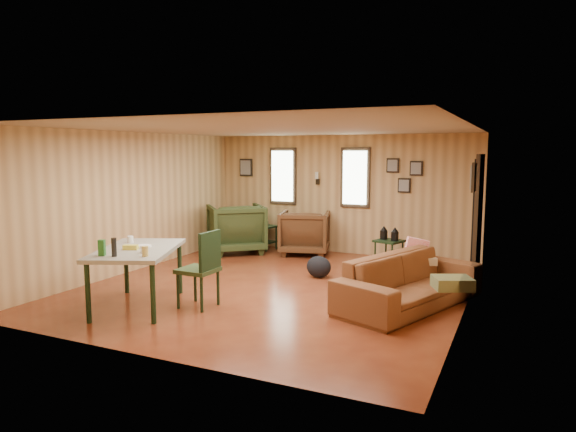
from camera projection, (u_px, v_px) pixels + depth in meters
The scene contains 11 objects.
room at pixel (295, 208), 7.92m from camera, with size 5.54×6.04×2.44m.
sofa at pixel (411, 273), 6.85m from camera, with size 2.33×0.68×0.91m, color brown.
recliner_brown at pixel (305, 230), 10.34m from camera, with size 0.95×0.89×0.98m, color #492B16.
recliner_green at pixel (236, 226), 10.51m from camera, with size 1.07×1.00×1.10m, color #2E3A1A.
end_table at pixel (263, 233), 10.88m from camera, with size 0.56×0.52×0.63m.
side_table at pixel (389, 239), 9.33m from camera, with size 0.57×0.57×0.72m.
cooler at pixel (391, 262), 9.09m from camera, with size 0.41×0.35×0.25m.
backpack at pixel (319, 267), 8.44m from camera, with size 0.50×0.44×0.36m.
sofa_pillows at pixel (434, 267), 6.92m from camera, with size 1.19×1.87×0.39m.
dining_table at pixel (137, 254), 6.77m from camera, with size 1.47×1.80×1.02m.
dining_chair at pixel (203, 265), 6.76m from camera, with size 0.48×0.48×1.03m.
Camera 1 is at (3.37, -6.92, 2.06)m, focal length 32.00 mm.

